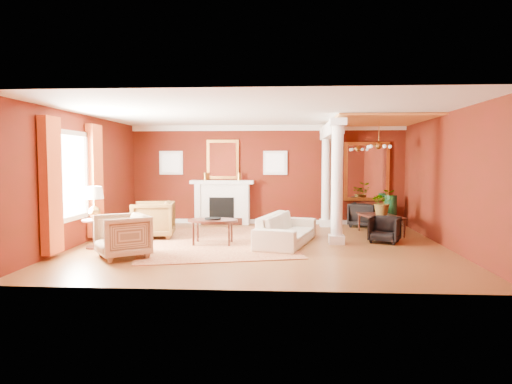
# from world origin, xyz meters

# --- Properties ---
(ground) EXTENTS (8.00, 8.00, 0.00)m
(ground) POSITION_xyz_m (0.00, 0.00, 0.00)
(ground) COLOR brown
(ground) RESTS_ON ground
(room_shell) EXTENTS (8.04, 7.04, 2.92)m
(room_shell) POSITION_xyz_m (0.00, 0.00, 2.02)
(room_shell) COLOR #59130C
(room_shell) RESTS_ON ground
(fireplace) EXTENTS (1.85, 0.42, 1.29)m
(fireplace) POSITION_xyz_m (-1.30, 3.32, 0.65)
(fireplace) COLOR white
(fireplace) RESTS_ON ground
(overmantel_mirror) EXTENTS (0.95, 0.07, 1.15)m
(overmantel_mirror) POSITION_xyz_m (-1.30, 3.45, 1.90)
(overmantel_mirror) COLOR gold
(overmantel_mirror) RESTS_ON fireplace
(flank_window_left) EXTENTS (0.70, 0.07, 0.70)m
(flank_window_left) POSITION_xyz_m (-2.85, 3.46, 1.80)
(flank_window_left) COLOR white
(flank_window_left) RESTS_ON room_shell
(flank_window_right) EXTENTS (0.70, 0.07, 0.70)m
(flank_window_right) POSITION_xyz_m (0.25, 3.46, 1.80)
(flank_window_right) COLOR white
(flank_window_right) RESTS_ON room_shell
(left_window) EXTENTS (0.21, 2.55, 2.60)m
(left_window) POSITION_xyz_m (-3.89, -0.60, 1.42)
(left_window) COLOR white
(left_window) RESTS_ON room_shell
(column_front) EXTENTS (0.36, 0.36, 2.80)m
(column_front) POSITION_xyz_m (1.70, 0.30, 1.43)
(column_front) COLOR white
(column_front) RESTS_ON ground
(column_back) EXTENTS (0.36, 0.36, 2.80)m
(column_back) POSITION_xyz_m (1.70, 3.00, 1.43)
(column_back) COLOR white
(column_back) RESTS_ON ground
(header_beam) EXTENTS (0.30, 3.20, 0.32)m
(header_beam) POSITION_xyz_m (1.70, 1.90, 2.62)
(header_beam) COLOR white
(header_beam) RESTS_ON column_front
(amber_ceiling) EXTENTS (2.30, 3.40, 0.04)m
(amber_ceiling) POSITION_xyz_m (2.85, 1.75, 2.87)
(amber_ceiling) COLOR #EA9545
(amber_ceiling) RESTS_ON room_shell
(dining_mirror) EXTENTS (1.30, 0.07, 1.70)m
(dining_mirror) POSITION_xyz_m (2.90, 3.45, 1.55)
(dining_mirror) COLOR gold
(dining_mirror) RESTS_ON room_shell
(chandelier) EXTENTS (0.60, 0.62, 0.75)m
(chandelier) POSITION_xyz_m (2.90, 1.80, 2.25)
(chandelier) COLOR #AE8036
(chandelier) RESTS_ON room_shell
(crown_trim) EXTENTS (8.00, 0.08, 0.16)m
(crown_trim) POSITION_xyz_m (0.00, 3.46, 2.82)
(crown_trim) COLOR white
(crown_trim) RESTS_ON room_shell
(base_trim) EXTENTS (8.00, 0.08, 0.12)m
(base_trim) POSITION_xyz_m (0.00, 3.46, 0.06)
(base_trim) COLOR white
(base_trim) RESTS_ON ground
(rug) EXTENTS (4.20, 4.99, 0.02)m
(rug) POSITION_xyz_m (-1.10, 0.35, 0.01)
(rug) COLOR maroon
(rug) RESTS_ON ground
(sofa) EXTENTS (1.24, 2.39, 0.90)m
(sofa) POSITION_xyz_m (0.58, 0.19, 0.45)
(sofa) COLOR beige
(sofa) RESTS_ON ground
(armchair_leopard) EXTENTS (1.02, 1.07, 0.98)m
(armchair_leopard) POSITION_xyz_m (-2.63, 0.79, 0.49)
(armchair_leopard) COLOR black
(armchair_leopard) RESTS_ON ground
(armchair_stripe) EXTENTS (1.21, 1.22, 0.92)m
(armchair_stripe) POSITION_xyz_m (-2.58, -1.44, 0.46)
(armchair_stripe) COLOR tan
(armchair_stripe) RESTS_ON ground
(coffee_table) EXTENTS (1.12, 1.12, 0.56)m
(coffee_table) POSITION_xyz_m (-1.06, 0.05, 0.52)
(coffee_table) COLOR black
(coffee_table) RESTS_ON ground
(coffee_book) EXTENTS (0.15, 0.11, 0.23)m
(coffee_book) POSITION_xyz_m (-1.07, 0.07, 0.68)
(coffee_book) COLOR black
(coffee_book) RESTS_ON coffee_table
(side_table) EXTENTS (0.53, 0.53, 1.32)m
(side_table) POSITION_xyz_m (-3.50, -0.55, 0.87)
(side_table) COLOR black
(side_table) RESTS_ON ground
(dining_table) EXTENTS (0.80, 1.46, 0.77)m
(dining_table) POSITION_xyz_m (2.99, 1.72, 0.39)
(dining_table) COLOR black
(dining_table) RESTS_ON ground
(dining_chair_near) EXTENTS (0.82, 0.80, 0.66)m
(dining_chair_near) POSITION_xyz_m (2.81, 0.53, 0.33)
(dining_chair_near) COLOR black
(dining_chair_near) RESTS_ON ground
(dining_chair_far) EXTENTS (0.95, 0.93, 0.75)m
(dining_chair_far) POSITION_xyz_m (2.76, 3.00, 0.38)
(dining_chair_far) COLOR black
(dining_chair_far) RESTS_ON ground
(green_urn) EXTENTS (0.38, 0.38, 0.91)m
(green_urn) POSITION_xyz_m (3.50, 3.00, 0.36)
(green_urn) COLOR #133D1D
(green_urn) RESTS_ON ground
(potted_plant) EXTENTS (0.69, 0.74, 0.51)m
(potted_plant) POSITION_xyz_m (3.02, 1.79, 1.03)
(potted_plant) COLOR #26591E
(potted_plant) RESTS_ON dining_table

